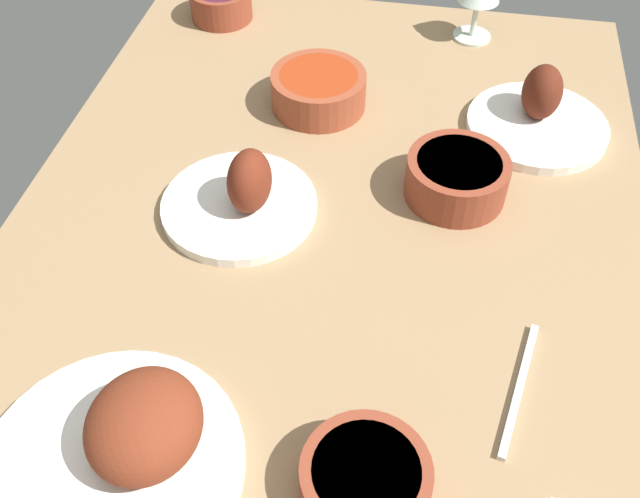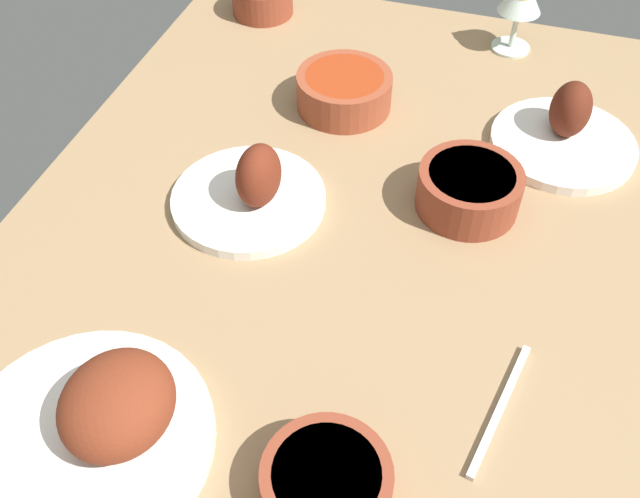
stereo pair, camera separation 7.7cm
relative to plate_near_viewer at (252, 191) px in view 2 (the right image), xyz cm
name	(u,v)px [view 2 (the right image)]	position (x,y,z in cm)	size (l,w,h in cm)	color
dining_table	(320,269)	(-7.21, -12.28, -4.70)	(140.00, 90.00, 4.00)	#937551
plate_near_viewer	(252,191)	(0.00, 0.00, 0.00)	(22.17, 22.17, 10.45)	white
plate_far_side	(101,422)	(-38.97, 2.14, 0.50)	(28.08, 28.08, 9.68)	white
plate_center_main	(565,132)	(27.12, -41.36, -0.17)	(22.30, 22.30, 9.99)	white
bowl_potatoes	(326,482)	(-37.94, -22.53, -0.05)	(13.42, 13.42, 4.83)	brown
bowl_cream	(469,189)	(8.80, -29.24, 0.70)	(14.65, 14.65, 6.28)	brown
bowl_sauce	(344,90)	(26.55, -5.88, 0.53)	(15.60, 15.60, 5.95)	brown
fork_loose	(500,409)	(-22.99, -38.35, -2.30)	(18.72, 0.90, 0.80)	silver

